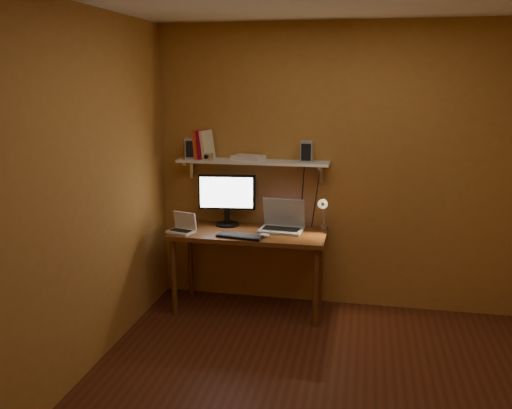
% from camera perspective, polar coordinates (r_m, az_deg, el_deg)
% --- Properties ---
extents(room, '(3.44, 3.24, 2.64)m').
position_cam_1_polar(room, '(3.43, 7.41, -0.47)').
color(room, '#4F2314').
rests_on(room, ground).
extents(desk, '(1.40, 0.60, 0.75)m').
position_cam_1_polar(desk, '(4.93, -0.80, -3.83)').
color(desk, brown).
rests_on(desk, ground).
extents(wall_shelf, '(1.40, 0.25, 0.21)m').
position_cam_1_polar(wall_shelf, '(4.97, -0.34, 4.50)').
color(wall_shelf, silver).
rests_on(wall_shelf, room).
extents(monitor, '(0.53, 0.25, 0.48)m').
position_cam_1_polar(monitor, '(5.07, -3.07, 0.78)').
color(monitor, black).
rests_on(monitor, desk).
extents(laptop, '(0.41, 0.31, 0.29)m').
position_cam_1_polar(laptop, '(4.96, 2.80, -1.83)').
color(laptop, '#97999F').
rests_on(laptop, desk).
extents(netbook, '(0.27, 0.23, 0.18)m').
position_cam_1_polar(netbook, '(4.93, -7.72, -2.31)').
color(netbook, silver).
rests_on(netbook, desk).
extents(keyboard, '(0.42, 0.20, 0.02)m').
position_cam_1_polar(keyboard, '(4.73, -1.68, -3.35)').
color(keyboard, black).
rests_on(keyboard, desk).
extents(mouse, '(0.10, 0.08, 0.03)m').
position_cam_1_polar(mouse, '(4.74, 0.92, -3.27)').
color(mouse, silver).
rests_on(mouse, desk).
extents(desk_lamp, '(0.09, 0.23, 0.38)m').
position_cam_1_polar(desk_lamp, '(4.89, 7.10, -0.53)').
color(desk_lamp, silver).
rests_on(desk_lamp, desk).
extents(speaker_left, '(0.12, 0.12, 0.19)m').
position_cam_1_polar(speaker_left, '(5.09, -6.81, 5.89)').
color(speaker_left, '#97999F').
rests_on(speaker_left, wall_shelf).
extents(speaker_right, '(0.11, 0.11, 0.19)m').
position_cam_1_polar(speaker_right, '(4.86, 5.38, 5.59)').
color(speaker_right, '#97999F').
rests_on(speaker_right, wall_shelf).
extents(books, '(0.18, 0.19, 0.27)m').
position_cam_1_polar(books, '(5.07, -5.56, 6.31)').
color(books, '#CB4725').
rests_on(books, wall_shelf).
extents(shelf_camera, '(0.11, 0.07, 0.07)m').
position_cam_1_polar(shelf_camera, '(4.99, -5.15, 5.05)').
color(shelf_camera, silver).
rests_on(shelf_camera, wall_shelf).
extents(router, '(0.31, 0.25, 0.05)m').
position_cam_1_polar(router, '(4.97, -0.81, 4.95)').
color(router, silver).
rests_on(router, wall_shelf).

